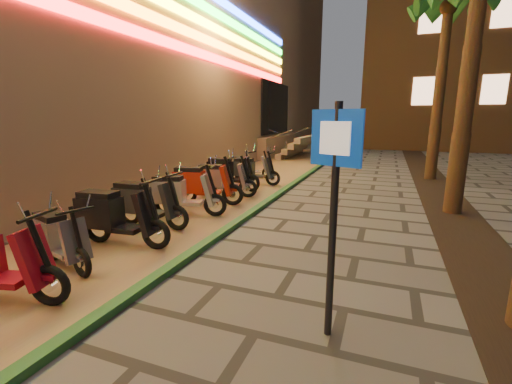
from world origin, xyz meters
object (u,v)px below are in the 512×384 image
at_px(scooter_6, 113,215).
at_px(scooter_9, 200,184).
at_px(scooter_11, 228,172).
at_px(scooter_10, 220,179).
at_px(scooter_5, 58,238).
at_px(pedestrian_sign, 334,191).
at_px(scooter_7, 143,202).
at_px(scooter_12, 251,170).
at_px(scooter_13, 249,167).
at_px(scooter_8, 180,193).

bearing_deg(scooter_6, scooter_9, 85.80).
bearing_deg(scooter_11, scooter_10, -70.46).
bearing_deg(scooter_5, pedestrian_sign, 12.88).
bearing_deg(scooter_7, scooter_5, -90.20).
height_order(scooter_10, scooter_12, scooter_10).
distance_m(pedestrian_sign, scooter_11, 7.82).
relative_size(scooter_7, scooter_13, 1.13).
relative_size(pedestrian_sign, scooter_6, 1.34).
relative_size(scooter_10, scooter_13, 1.14).
height_order(scooter_6, scooter_12, scooter_6).
distance_m(scooter_7, scooter_11, 4.14).
distance_m(scooter_5, scooter_8, 3.06).
distance_m(scooter_10, scooter_13, 3.09).
xyz_separation_m(scooter_9, scooter_13, (-0.25, 4.07, -0.10)).
distance_m(pedestrian_sign, scooter_8, 5.30).
relative_size(scooter_6, scooter_12, 1.09).
relative_size(scooter_5, scooter_10, 0.85).
distance_m(scooter_9, scooter_10, 1.00).
relative_size(scooter_5, scooter_12, 0.89).
bearing_deg(scooter_6, scooter_5, -102.94).
bearing_deg(scooter_12, scooter_8, -94.05).
bearing_deg(scooter_6, scooter_13, 87.32).
bearing_deg(scooter_5, scooter_6, 98.64).
height_order(scooter_8, scooter_10, scooter_8).
bearing_deg(scooter_6, pedestrian_sign, -22.51).
distance_m(scooter_7, scooter_10, 3.09).
bearing_deg(pedestrian_sign, scooter_6, -176.39).
height_order(scooter_5, scooter_10, scooter_10).
bearing_deg(scooter_13, scooter_5, -104.30).
height_order(pedestrian_sign, scooter_13, pedestrian_sign).
height_order(scooter_11, scooter_13, scooter_11).
distance_m(scooter_5, scooter_7, 2.07).
distance_m(scooter_11, scooter_12, 1.11).
xyz_separation_m(scooter_7, scooter_11, (-0.01, 4.14, 0.03)).
distance_m(scooter_8, scooter_12, 4.19).
xyz_separation_m(scooter_5, scooter_6, (0.14, 1.01, 0.10)).
xyz_separation_m(scooter_7, scooter_13, (-0.09, 6.15, -0.06)).
relative_size(scooter_5, scooter_13, 0.97).
bearing_deg(scooter_6, scooter_11, 87.39).
bearing_deg(scooter_5, scooter_10, 104.58).
bearing_deg(scooter_7, pedestrian_sign, -30.81).
distance_m(scooter_6, scooter_13, 7.21).
relative_size(scooter_8, scooter_9, 0.94).
xyz_separation_m(scooter_6, scooter_10, (0.04, 4.14, -0.02)).
relative_size(scooter_6, scooter_8, 1.04).
relative_size(scooter_6, scooter_11, 0.99).
distance_m(scooter_6, scooter_11, 5.20).
height_order(scooter_5, scooter_13, scooter_13).
distance_m(scooter_7, scooter_8, 1.02).
xyz_separation_m(pedestrian_sign, scooter_9, (-4.10, 4.42, -1.00)).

